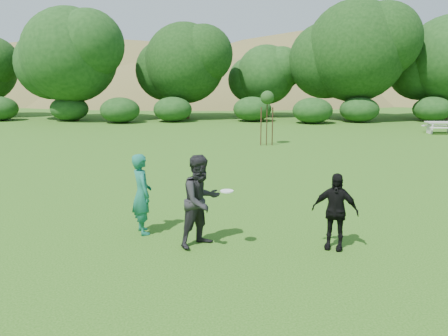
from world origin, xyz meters
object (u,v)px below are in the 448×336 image
object	(u,v)px
player_teal	(142,194)
sapling	(267,99)
player_grey	(201,201)
player_black	(335,211)
picnic_table	(441,125)

from	to	relation	value
player_teal	sapling	bearing A→B (deg)	-42.26
player_grey	player_teal	bearing A→B (deg)	109.08
player_black	picnic_table	xyz separation A→B (m)	(10.93, 19.20, -0.30)
player_grey	picnic_table	bearing A→B (deg)	10.68
player_teal	sapling	xyz separation A→B (m)	(3.77, 13.28, 1.49)
picnic_table	sapling	bearing A→B (deg)	-155.89
player_black	sapling	bearing A→B (deg)	111.88
player_black	player_teal	bearing A→B (deg)	-171.05
player_grey	sapling	world-z (taller)	sapling
player_teal	player_grey	size ratio (longest dim) A/B	0.94
player_black	picnic_table	distance (m)	22.10
player_black	picnic_table	bearing A→B (deg)	80.43
player_black	picnic_table	size ratio (longest dim) A/B	0.91
player_black	player_grey	bearing A→B (deg)	-161.93
player_teal	picnic_table	world-z (taller)	player_teal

